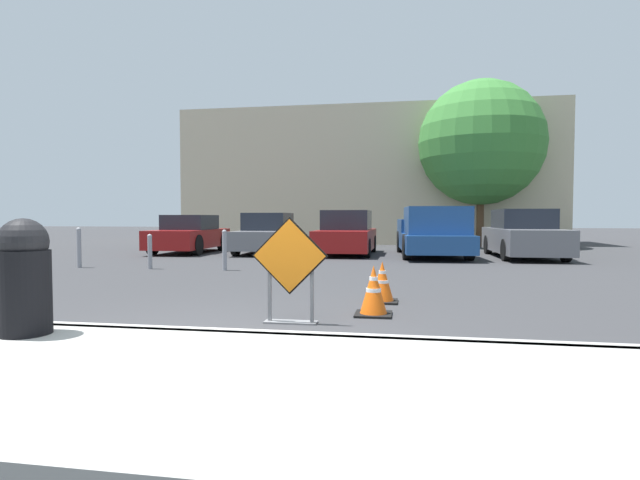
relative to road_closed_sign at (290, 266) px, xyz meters
The scene contains 17 objects.
ground_plane 9.00m from the road_closed_sign, 93.70° to the left, with size 96.00×96.00×0.00m, color #333335.
sidewalk_strip 2.59m from the road_closed_sign, 103.33° to the right, with size 27.28×2.81×0.14m.
curb_lip 1.35m from the road_closed_sign, 119.08° to the right, with size 27.28×0.20×0.14m.
road_closed_sign is the anchor object (origin of this frame).
traffic_cone_nearest 1.25m from the road_closed_sign, 35.56° to the left, with size 0.48×0.48×0.66m.
traffic_cone_second 2.06m from the road_closed_sign, 59.01° to the left, with size 0.47×0.47×0.63m.
parked_car_nearest 12.98m from the road_closed_sign, 119.48° to the left, with size 1.89×4.14×1.38m.
parked_car_second 12.09m from the road_closed_sign, 106.85° to the left, with size 1.90×4.37×1.45m.
parked_car_third 11.44m from the road_closed_sign, 93.11° to the left, with size 1.89×4.26×1.53m.
pickup_truck 11.06m from the road_closed_sign, 78.07° to the left, with size 2.37×5.63×1.62m.
parked_car_fourth 12.15m from the road_closed_sign, 64.95° to the left, with size 1.93×4.70×1.55m.
trash_bin 2.79m from the road_closed_sign, 146.48° to the right, with size 0.49×0.49×1.15m.
bollard_nearest 6.41m from the road_closed_sign, 117.45° to the left, with size 0.12×0.12×0.99m.
bollard_second 7.52m from the road_closed_sign, 130.84° to the left, with size 0.12×0.12×0.88m.
bollard_third 8.93m from the road_closed_sign, 140.41° to the left, with size 0.12×0.12×1.04m.
building_facade_backdrop 20.15m from the road_closed_sign, 91.42° to the left, with size 18.26×5.00×6.60m.
street_tree_behind_lot 17.91m from the road_closed_sign, 74.60° to the left, with size 5.40×5.40×7.23m.
Camera 1 is at (1.95, -4.84, 1.30)m, focal length 28.00 mm.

